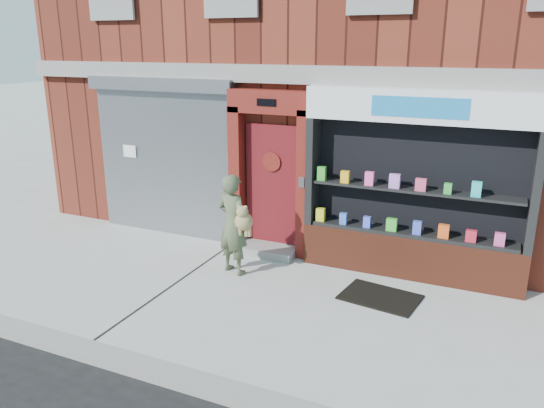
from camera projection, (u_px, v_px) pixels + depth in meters
The scene contains 8 objects.
ground at pixel (265, 302), 7.79m from camera, with size 80.00×80.00×0.00m, color #9E9E99.
curb at pixel (183, 379), 5.89m from camera, with size 60.00×0.30×0.12m, color gray.
building at pixel (376, 26), 11.85m from camera, with size 12.00×8.16×8.00m.
shutter_bay at pixel (165, 148), 10.14m from camera, with size 3.10×0.30×3.04m.
red_door_bay at pixel (270, 173), 9.28m from camera, with size 1.52×0.58×2.90m.
pharmacy_bay at pixel (414, 195), 8.29m from camera, with size 3.50×0.41×3.00m.
woman at pixel (234, 224), 8.56m from camera, with size 0.71×0.56×1.67m.
doormat at pixel (380, 297), 7.90m from camera, with size 1.11×0.78×0.03m, color black.
Camera 1 is at (2.97, -6.37, 3.65)m, focal length 35.00 mm.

